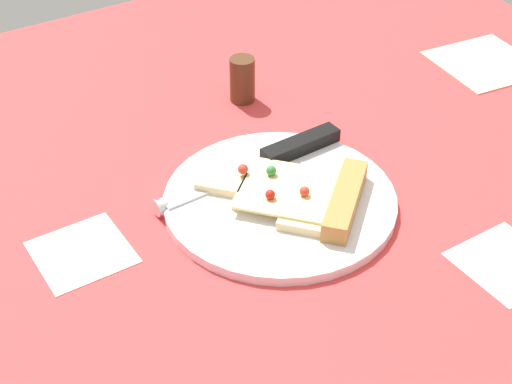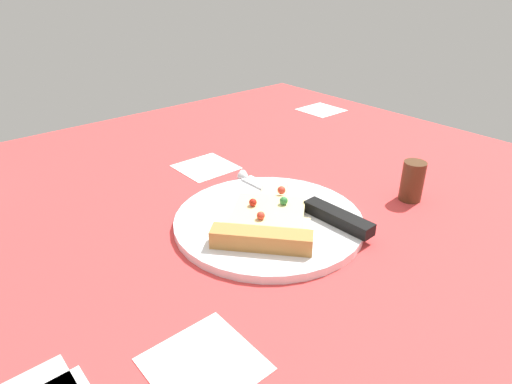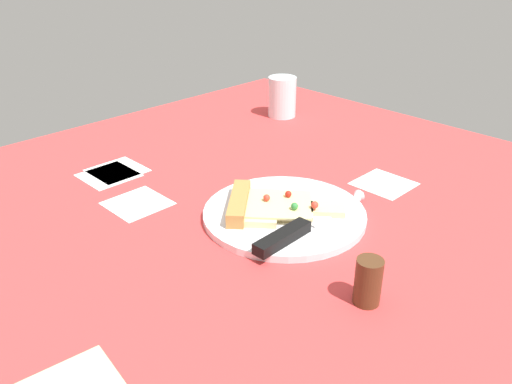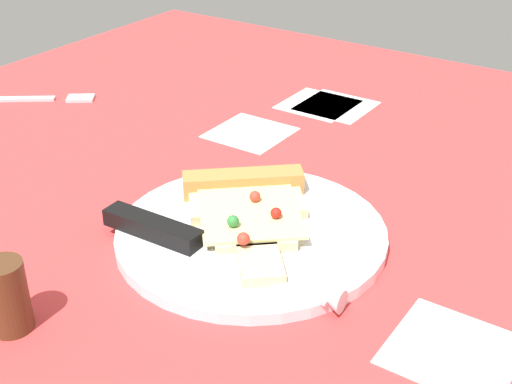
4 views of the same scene
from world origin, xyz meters
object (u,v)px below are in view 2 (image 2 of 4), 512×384
plate (269,221)px  pepper_shaker (412,181)px  knife (311,206)px  pizza_slice (266,222)px

plate → pepper_shaker: bearing=-21.5°
knife → pepper_shaker: bearing=-23.4°
plate → pepper_shaker: size_ratio=4.21×
plate → knife: bearing=-21.4°
knife → pizza_slice: bearing=174.0°
pepper_shaker → pizza_slice: bearing=164.1°
pizza_slice → pepper_shaker: 23.53cm
knife → pepper_shaker: 16.12cm
pizza_slice → pepper_shaker: pepper_shaker is taller
pizza_slice → knife: 7.67cm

